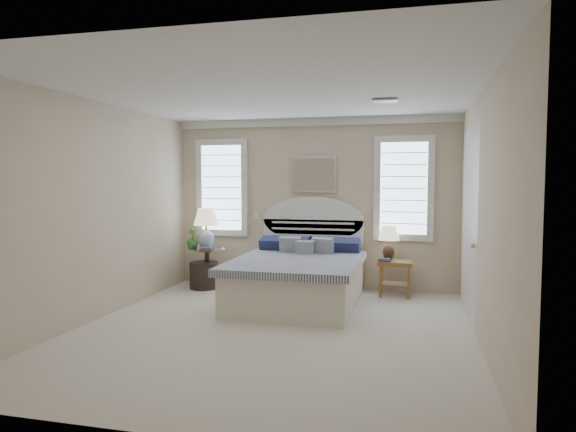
% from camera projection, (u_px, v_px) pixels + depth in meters
% --- Properties ---
extents(floor, '(4.50, 5.00, 0.01)m').
position_uv_depth(floor, '(272.00, 331.00, 5.87)').
color(floor, beige).
rests_on(floor, ground).
extents(ceiling, '(4.50, 5.00, 0.01)m').
position_uv_depth(ceiling, '(271.00, 92.00, 5.68)').
color(ceiling, silver).
rests_on(ceiling, wall_back).
extents(wall_back, '(4.50, 0.02, 2.70)m').
position_uv_depth(wall_back, '(314.00, 204.00, 8.20)').
color(wall_back, '#BFA88F').
rests_on(wall_back, floor).
extents(wall_left, '(0.02, 5.00, 2.70)m').
position_uv_depth(wall_left, '(96.00, 211.00, 6.31)').
color(wall_left, '#BFA88F').
rests_on(wall_left, floor).
extents(wall_right, '(0.02, 5.00, 2.70)m').
position_uv_depth(wall_right, '(483.00, 217.00, 5.24)').
color(wall_right, '#BFA88F').
rests_on(wall_right, floor).
extents(crown_molding, '(4.50, 0.08, 0.12)m').
position_uv_depth(crown_molding, '(314.00, 122.00, 8.07)').
color(crown_molding, silver).
rests_on(crown_molding, wall_back).
extents(hvac_vent, '(0.30, 0.20, 0.02)m').
position_uv_depth(hvac_vent, '(385.00, 101.00, 6.17)').
color(hvac_vent, '#B2B2B2').
rests_on(hvac_vent, ceiling).
extents(switch_plate, '(0.08, 0.01, 0.12)m').
position_uv_depth(switch_plate, '(257.00, 215.00, 8.42)').
color(switch_plate, silver).
rests_on(switch_plate, wall_back).
extents(window_left, '(0.90, 0.06, 1.60)m').
position_uv_depth(window_left, '(222.00, 188.00, 8.53)').
color(window_left, silver).
rests_on(window_left, wall_back).
extents(window_right, '(0.90, 0.06, 1.60)m').
position_uv_depth(window_right, '(404.00, 188.00, 7.82)').
color(window_right, silver).
rests_on(window_right, wall_back).
extents(painting, '(0.74, 0.04, 0.58)m').
position_uv_depth(painting, '(313.00, 174.00, 8.12)').
color(painting, silver).
rests_on(painting, wall_back).
extents(closet_door, '(0.02, 1.80, 2.40)m').
position_uv_depth(closet_door, '(469.00, 222.00, 6.41)').
color(closet_door, silver).
rests_on(closet_door, floor).
extents(bed, '(1.72, 2.28, 1.47)m').
position_uv_depth(bed, '(300.00, 275.00, 7.25)').
color(bed, silver).
rests_on(bed, floor).
extents(side_table_left, '(0.56, 0.56, 0.63)m').
position_uv_depth(side_table_left, '(207.00, 264.00, 8.22)').
color(side_table_left, black).
rests_on(side_table_left, floor).
extents(nightstand_right, '(0.50, 0.40, 0.53)m').
position_uv_depth(nightstand_right, '(395.00, 271.00, 7.61)').
color(nightstand_right, brown).
rests_on(nightstand_right, floor).
extents(floor_pot, '(0.57, 0.57, 0.42)m').
position_uv_depth(floor_pot, '(204.00, 275.00, 8.19)').
color(floor_pot, black).
rests_on(floor_pot, floor).
extents(lamp_left, '(0.43, 0.43, 0.65)m').
position_uv_depth(lamp_left, '(206.00, 224.00, 8.18)').
color(lamp_left, silver).
rests_on(lamp_left, side_table_left).
extents(lamp_right, '(0.35, 0.35, 0.52)m').
position_uv_depth(lamp_right, '(389.00, 239.00, 7.68)').
color(lamp_right, black).
rests_on(lamp_right, nightstand_right).
extents(potted_plant, '(0.20, 0.20, 0.34)m').
position_uv_depth(potted_plant, '(192.00, 238.00, 8.18)').
color(potted_plant, '#35732E').
rests_on(potted_plant, side_table_left).
extents(books_left, '(0.19, 0.14, 0.05)m').
position_uv_depth(books_left, '(206.00, 249.00, 7.99)').
color(books_left, maroon).
rests_on(books_left, side_table_left).
extents(books_right, '(0.19, 0.15, 0.05)m').
position_uv_depth(books_right, '(384.00, 260.00, 7.53)').
color(books_right, maroon).
rests_on(books_right, nightstand_right).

